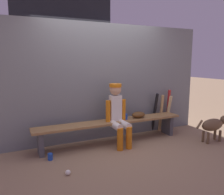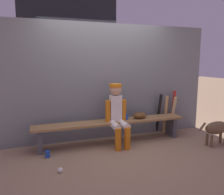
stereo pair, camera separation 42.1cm
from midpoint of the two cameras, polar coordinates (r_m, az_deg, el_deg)
The scene contains 14 objects.
ground_plane at distance 4.45m, azimuth 2.77°, elevation -11.44°, with size 30.00×30.00×0.00m, color #937556.
chainlink_fence at distance 4.51m, azimuth 1.21°, elevation 3.86°, with size 4.47×0.03×2.29m, color slate.
dugout_bench at distance 4.33m, azimuth 2.81°, elevation -7.05°, with size 2.95×0.36×0.44m.
player_seated at distance 4.19m, azimuth 4.29°, elevation -3.82°, with size 0.41×0.55×1.15m.
baseball_glove at distance 4.54m, azimuth 9.69°, elevation -4.50°, with size 0.28×0.20×0.12m, color #593819.
bat_aluminum_black at distance 5.08m, azimuth 14.06°, elevation -3.92°, with size 0.06×0.06×0.88m, color black.
bat_wood_tan at distance 5.12m, azimuth 15.67°, elevation -4.14°, with size 0.06×0.06×0.83m, color tan.
bat_wood_natural at distance 5.18m, azimuth 17.34°, elevation -4.18°, with size 0.06×0.06×0.81m, color tan.
bat_aluminum_red at distance 5.27m, azimuth 17.42°, elevation -3.32°, with size 0.06×0.06×0.92m, color #B22323.
baseball at distance 3.39m, azimuth -9.33°, elevation -17.73°, with size 0.07×0.07×0.07m, color white.
cup_on_ground at distance 3.90m, azimuth -12.95°, elevation -13.82°, with size 0.08×0.08×0.11m, color #1E47AD.
cup_on_bench at distance 4.39m, azimuth 6.34°, elevation -4.95°, with size 0.08×0.08×0.11m, color #1E47AD.
scoreboard at distance 5.33m, azimuth -7.74°, elevation 18.67°, with size 2.46×0.27×3.46m.
dog at distance 4.78m, azimuth 27.84°, elevation -6.80°, with size 0.84×0.20×0.49m.
Camera 2 is at (-1.36, -3.94, 1.57)m, focal length 36.19 mm.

